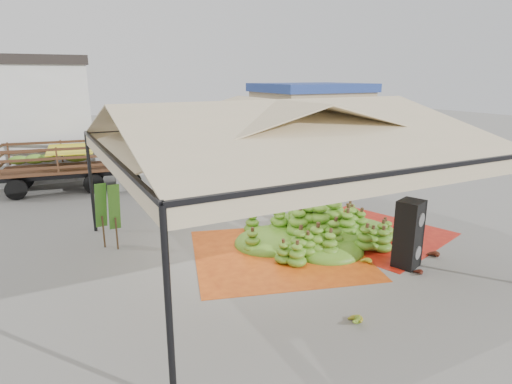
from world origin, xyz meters
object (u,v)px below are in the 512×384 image
banana_heap (320,221)px  truck_left (86,160)px  speaker_stack (409,234)px  vendor (245,178)px  truck_right (249,143)px

banana_heap → truck_left: size_ratio=0.83×
banana_heap → speaker_stack: 2.64m
vendor → truck_left: truck_left is taller
banana_heap → vendor: vendor is taller
speaker_stack → vendor: bearing=75.5°
truck_left → truck_right: truck_right is taller
banana_heap → truck_right: (2.34, 9.24, 0.84)m
banana_heap → truck_left: 10.55m
speaker_stack → truck_left: size_ratio=0.28×
speaker_stack → truck_left: 13.11m
banana_heap → truck_left: truck_left is taller
truck_right → speaker_stack: bearing=-77.3°
speaker_stack → vendor: 7.45m
truck_right → vendor: bearing=-98.1°
vendor → banana_heap: bearing=84.8°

